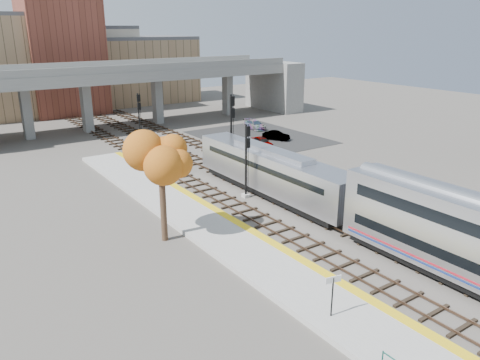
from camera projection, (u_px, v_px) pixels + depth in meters
ground at (334, 232)px, 34.64m from camera, size 160.00×160.00×0.00m
platform at (255, 256)px, 30.67m from camera, size 4.50×60.00×0.35m
yellow_strip at (278, 246)px, 31.64m from camera, size 0.70×60.00×0.01m
tracks at (247, 184)px, 44.89m from camera, size 10.70×95.00×0.25m
overpass at (144, 87)px, 70.64m from camera, size 54.00×12.00×9.50m
buildings_far at (76, 64)px, 84.88m from camera, size 43.00×21.00×20.60m
parking_lot at (259, 137)px, 64.07m from camera, size 14.00×18.00×0.04m
locomotive at (271, 171)px, 41.36m from camera, size 3.02×19.05×4.10m
signal_mast_near at (246, 163)px, 40.64m from camera, size 0.60×0.64×6.58m
signal_mast_mid at (232, 131)px, 49.22m from camera, size 0.60×0.64×7.82m
signal_mast_far at (139, 121)px, 58.82m from camera, size 0.60×0.64×6.60m
station_sign at (333, 288)px, 23.51m from camera, size 0.89×0.25×2.27m
tree at (161, 161)px, 31.52m from camera, size 3.60×3.60×7.88m
car_a at (262, 142)px, 58.58m from camera, size 1.85×3.88×1.28m
car_b at (276, 135)px, 62.30m from camera, size 2.89×3.76×1.19m
car_c at (255, 125)px, 68.92m from camera, size 2.14×4.54×1.28m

